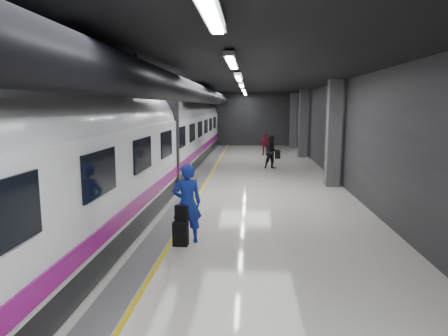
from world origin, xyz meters
name	(u,v)px	position (x,y,z in m)	size (l,w,h in m)	color
ground	(223,194)	(0.00, 0.00, 0.00)	(40.00, 40.00, 0.00)	silver
platform_hall	(218,103)	(-0.29, 0.96, 3.54)	(10.02, 40.02, 4.51)	black
train	(140,141)	(-3.25, 0.00, 2.07)	(3.05, 38.00, 4.05)	black
traveler_main	(187,203)	(-0.52, -5.62, 1.01)	(0.73, 0.48, 2.01)	#1736B0
suitcase_main	(181,234)	(-0.65, -5.89, 0.30)	(0.37, 0.23, 0.60)	black
shoulder_bag	(182,213)	(-0.62, -5.85, 0.80)	(0.31, 0.16, 0.41)	black
traveler_far_a	(272,152)	(2.23, 6.63, 0.91)	(0.88, 0.69, 1.82)	black
traveler_far_b	(265,144)	(2.04, 12.85, 0.78)	(0.91, 0.38, 1.56)	maroon
suitcase_far	(278,155)	(2.83, 11.00, 0.25)	(0.34, 0.22, 0.50)	black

